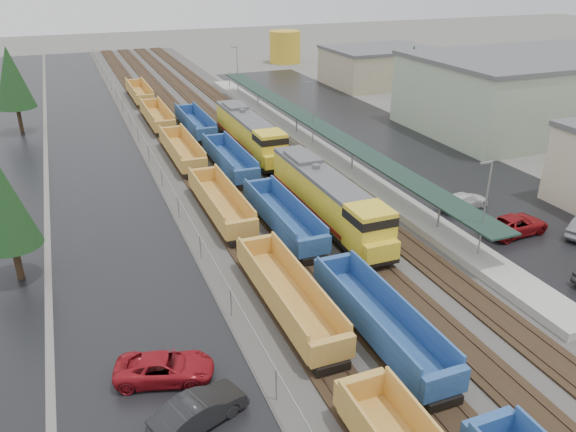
% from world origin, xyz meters
% --- Properties ---
extents(ballast_strip, '(20.00, 160.00, 0.08)m').
position_xyz_m(ballast_strip, '(0.00, 60.00, 0.04)').
color(ballast_strip, '#302D2B').
rests_on(ballast_strip, ground).
extents(trackbed, '(14.60, 160.00, 0.22)m').
position_xyz_m(trackbed, '(-0.00, 60.00, 0.16)').
color(trackbed, black).
rests_on(trackbed, ground).
extents(west_parking_lot, '(10.00, 160.00, 0.02)m').
position_xyz_m(west_parking_lot, '(-15.00, 60.00, 0.01)').
color(west_parking_lot, black).
rests_on(west_parking_lot, ground).
extents(west_road, '(9.00, 160.00, 0.02)m').
position_xyz_m(west_road, '(-25.00, 60.00, 0.01)').
color(west_road, black).
rests_on(west_road, ground).
extents(east_commuter_lot, '(16.00, 100.00, 0.02)m').
position_xyz_m(east_commuter_lot, '(19.00, 50.00, 0.01)').
color(east_commuter_lot, black).
rests_on(east_commuter_lot, ground).
extents(station_platform, '(3.00, 80.00, 8.00)m').
position_xyz_m(station_platform, '(9.50, 50.01, 0.73)').
color(station_platform, '#9E9B93').
rests_on(station_platform, ground).
extents(chainlink_fence, '(0.08, 160.04, 2.02)m').
position_xyz_m(chainlink_fence, '(-9.50, 58.44, 1.61)').
color(chainlink_fence, gray).
rests_on(chainlink_fence, ground).
extents(industrial_buildings, '(32.52, 75.30, 9.50)m').
position_xyz_m(industrial_buildings, '(37.76, 45.85, 4.25)').
color(industrial_buildings, '#BBA78F').
rests_on(industrial_buildings, ground).
extents(distant_hills, '(301.00, 140.00, 25.20)m').
position_xyz_m(distant_hills, '(44.79, 210.68, 0.00)').
color(distant_hills, '#51624C').
rests_on(distant_hills, ground).
extents(tree_west_near, '(3.96, 3.96, 9.00)m').
position_xyz_m(tree_west_near, '(-22.00, 30.00, 5.82)').
color(tree_west_near, '#332316').
rests_on(tree_west_near, ground).
extents(tree_west_far, '(4.84, 4.84, 11.00)m').
position_xyz_m(tree_west_far, '(-23.00, 70.00, 7.12)').
color(tree_west_far, '#332316').
rests_on(tree_west_far, ground).
extents(tree_east, '(4.40, 4.40, 10.00)m').
position_xyz_m(tree_east, '(28.00, 58.00, 6.47)').
color(tree_east, '#332316').
rests_on(tree_east, ground).
extents(locomotive_lead, '(2.94, 19.40, 4.39)m').
position_xyz_m(locomotive_lead, '(2.00, 30.04, 2.35)').
color(locomotive_lead, black).
rests_on(locomotive_lead, ground).
extents(locomotive_trail, '(2.94, 19.40, 4.39)m').
position_xyz_m(locomotive_trail, '(2.00, 51.04, 2.35)').
color(locomotive_trail, black).
rests_on(locomotive_trail, ground).
extents(well_string_yellow, '(2.69, 109.00, 2.39)m').
position_xyz_m(well_string_yellow, '(-6.00, 35.13, 1.18)').
color(well_string_yellow, '#C48236').
rests_on(well_string_yellow, ground).
extents(well_string_blue, '(2.68, 91.65, 2.38)m').
position_xyz_m(well_string_blue, '(-2.00, 22.52, 1.18)').
color(well_string_blue, navy).
rests_on(well_string_blue, ground).
extents(storage_tank, '(6.66, 6.66, 6.66)m').
position_xyz_m(storage_tank, '(28.88, 108.19, 3.33)').
color(storage_tank, gold).
rests_on(storage_tank, ground).
extents(parked_car_west_b, '(3.35, 5.19, 1.61)m').
position_xyz_m(parked_car_west_b, '(-13.50, 11.95, 0.81)').
color(parked_car_west_b, black).
rests_on(parked_car_west_b, ground).
extents(parked_car_west_c, '(3.87, 5.72, 1.46)m').
position_xyz_m(parked_car_west_c, '(-14.45, 15.76, 0.73)').
color(parked_car_west_c, maroon).
rests_on(parked_car_west_c, ground).
extents(parked_car_east_b, '(3.03, 5.91, 1.60)m').
position_xyz_m(parked_car_east_b, '(15.55, 22.78, 0.80)').
color(parked_car_east_b, maroon).
rests_on(parked_car_east_b, ground).
extents(parked_car_east_c, '(2.73, 5.16, 1.42)m').
position_xyz_m(parked_car_east_c, '(14.92, 28.57, 0.71)').
color(parked_car_east_c, silver).
rests_on(parked_car_east_c, ground).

